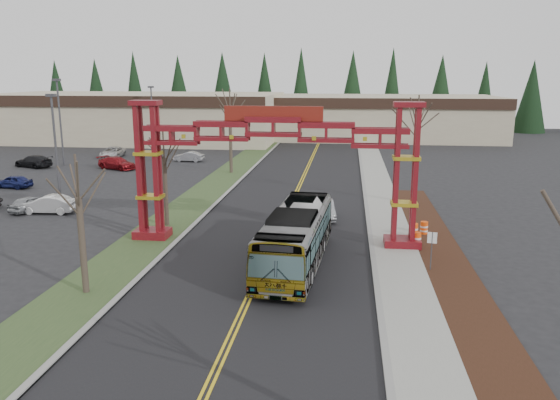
% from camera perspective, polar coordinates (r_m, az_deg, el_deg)
% --- Properties ---
extents(road, '(12.00, 110.00, 0.02)m').
position_cam_1_polar(road, '(41.49, 0.64, -1.60)').
color(road, black).
rests_on(road, ground).
extents(lane_line_left, '(0.12, 100.00, 0.01)m').
position_cam_1_polar(lane_line_left, '(41.50, 0.48, -1.58)').
color(lane_line_left, gold).
rests_on(lane_line_left, road).
extents(lane_line_right, '(0.12, 100.00, 0.01)m').
position_cam_1_polar(lane_line_right, '(41.48, 0.81, -1.59)').
color(lane_line_right, gold).
rests_on(lane_line_right, road).
extents(curb_right, '(0.30, 110.00, 0.15)m').
position_cam_1_polar(curb_right, '(41.27, 9.17, -1.76)').
color(curb_right, gray).
rests_on(curb_right, ground).
extents(sidewalk_right, '(2.60, 110.00, 0.14)m').
position_cam_1_polar(sidewalk_right, '(41.35, 11.17, -1.81)').
color(sidewalk_right, gray).
rests_on(sidewalk_right, ground).
extents(landscape_strip, '(2.60, 50.00, 0.12)m').
position_cam_1_polar(landscape_strip, '(27.58, 18.76, -9.86)').
color(landscape_strip, black).
rests_on(landscape_strip, ground).
extents(grass_median, '(4.00, 110.00, 0.08)m').
position_cam_1_polar(grass_median, '(43.09, -9.99, -1.21)').
color(grass_median, '#304824').
rests_on(grass_median, ground).
extents(curb_left, '(0.30, 110.00, 0.15)m').
position_cam_1_polar(curb_left, '(42.58, -7.61, -1.25)').
color(curb_left, gray).
rests_on(curb_left, ground).
extents(gateway_arch, '(18.20, 1.60, 8.90)m').
position_cam_1_polar(gateway_arch, '(33.51, -0.68, 5.32)').
color(gateway_arch, '#570B16').
rests_on(gateway_arch, ground).
extents(retail_building_west, '(46.00, 22.30, 7.50)m').
position_cam_1_polar(retail_building_west, '(93.71, -14.69, 8.43)').
color(retail_building_west, tan).
rests_on(retail_building_west, ground).
extents(retail_building_east, '(38.00, 20.30, 7.00)m').
position_cam_1_polar(retail_building_east, '(95.28, 10.50, 8.55)').
color(retail_building_east, tan).
rests_on(retail_building_east, ground).
extents(conifer_treeline, '(116.10, 5.60, 13.00)m').
position_cam_1_polar(conifer_treeline, '(107.07, 4.90, 10.77)').
color(conifer_treeline, black).
rests_on(conifer_treeline, ground).
extents(transit_bus, '(3.54, 11.84, 3.25)m').
position_cam_1_polar(transit_bus, '(30.34, 1.70, -3.92)').
color(transit_bus, '#B3B6BC').
rests_on(transit_bus, ground).
extents(silver_sedan, '(2.01, 4.28, 1.36)m').
position_cam_1_polar(silver_sedan, '(40.62, 4.58, -0.99)').
color(silver_sedan, '#A5A8AD').
rests_on(silver_sedan, ground).
extents(parked_car_near_a, '(2.32, 3.87, 1.23)m').
position_cam_1_polar(parked_car_near_a, '(46.91, -24.62, -0.33)').
color(parked_car_near_a, '#94979B').
rests_on(parked_car_near_a, ground).
extents(parked_car_near_b, '(4.33, 1.76, 1.40)m').
position_cam_1_polar(parked_car_near_b, '(45.66, -23.09, -0.42)').
color(parked_car_near_b, white).
rests_on(parked_car_near_b, ground).
extents(parked_car_mid_a, '(5.15, 3.64, 1.38)m').
position_cam_1_polar(parked_car_mid_a, '(64.56, -16.67, 3.72)').
color(parked_car_mid_a, maroon).
rests_on(parked_car_mid_a, ground).
extents(parked_car_mid_b, '(3.80, 1.94, 1.24)m').
position_cam_1_polar(parked_car_mid_b, '(57.26, -26.11, 1.74)').
color(parked_car_mid_b, navy).
rests_on(parked_car_mid_b, ground).
extents(parked_car_far_a, '(3.78, 1.55, 1.22)m').
position_cam_1_polar(parked_car_far_a, '(68.36, -9.52, 4.49)').
color(parked_car_far_a, '#B1B3BA').
rests_on(parked_car_far_a, ground).
extents(parked_car_far_b, '(2.71, 5.06, 1.35)m').
position_cam_1_polar(parked_car_far_b, '(73.93, -17.10, 4.78)').
color(parked_car_far_b, silver).
rests_on(parked_car_far_b, ground).
extents(parked_car_far_c, '(5.20, 3.48, 1.40)m').
position_cam_1_polar(parked_car_far_c, '(69.32, -24.37, 3.71)').
color(parked_car_far_c, black).
rests_on(parked_car_far_c, ground).
extents(bare_tree_median_near, '(3.12, 3.12, 6.86)m').
position_cam_1_polar(bare_tree_median_near, '(27.31, -20.32, 0.20)').
color(bare_tree_median_near, '#382D26').
rests_on(bare_tree_median_near, ground).
extents(bare_tree_median_mid, '(2.92, 2.92, 6.71)m').
position_cam_1_polar(bare_tree_median_mid, '(38.40, -12.01, 4.16)').
color(bare_tree_median_mid, '#382D26').
rests_on(bare_tree_median_mid, ground).
extents(bare_tree_median_far, '(3.48, 3.48, 9.08)m').
position_cam_1_polar(bare_tree_median_far, '(58.87, -5.25, 9.29)').
color(bare_tree_median_far, '#382D26').
rests_on(bare_tree_median_far, ground).
extents(bare_tree_right_far, '(3.33, 3.33, 8.90)m').
position_cam_1_polar(bare_tree_right_far, '(45.24, 14.19, 7.76)').
color(bare_tree_right_far, '#382D26').
rests_on(bare_tree_right_far, ground).
extents(light_pole_near, '(0.77, 0.39, 8.94)m').
position_cam_1_polar(light_pole_near, '(49.22, -22.45, 5.83)').
color(light_pole_near, '#3F3F44').
rests_on(light_pole_near, ground).
extents(light_pole_mid, '(0.87, 0.43, 10.03)m').
position_cam_1_polar(light_pole_mid, '(68.86, -22.02, 8.15)').
color(light_pole_mid, '#3F3F44').
rests_on(light_pole_mid, ground).
extents(light_pole_far, '(0.78, 0.39, 8.95)m').
position_cam_1_polar(light_pole_far, '(78.83, -13.21, 8.77)').
color(light_pole_far, '#3F3F44').
rests_on(light_pole_far, ground).
extents(street_sign, '(0.50, 0.13, 2.22)m').
position_cam_1_polar(street_sign, '(30.46, 15.59, -4.40)').
color(street_sign, '#3F3F44').
rests_on(street_sign, ground).
extents(barrel_south, '(0.54, 0.54, 1.01)m').
position_cam_1_polar(barrel_south, '(34.63, 14.09, -4.11)').
color(barrel_south, '#FF500E').
rests_on(barrel_south, ground).
extents(barrel_mid, '(0.55, 0.55, 1.02)m').
position_cam_1_polar(barrel_mid, '(36.60, 13.79, -3.17)').
color(barrel_mid, '#FF500E').
rests_on(barrel_mid, ground).
extents(barrel_north, '(0.51, 0.51, 0.94)m').
position_cam_1_polar(barrel_north, '(37.51, 14.81, -2.90)').
color(barrel_north, '#FF500E').
rests_on(barrel_north, ground).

